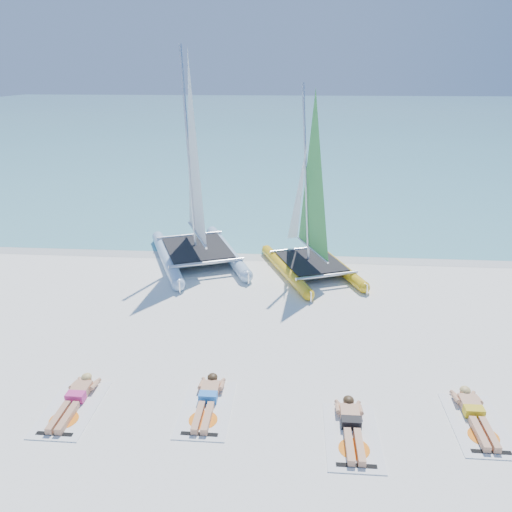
{
  "coord_description": "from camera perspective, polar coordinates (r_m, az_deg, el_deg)",
  "views": [
    {
      "loc": [
        1.36,
        -11.57,
        6.37
      ],
      "look_at": [
        0.35,
        1.2,
        1.55
      ],
      "focal_mm": 35.0,
      "sensor_mm": 36.0,
      "label": 1
    }
  ],
  "objects": [
    {
      "name": "ground",
      "position": [
        13.28,
        -1.93,
        -8.06
      ],
      "size": [
        140.0,
        140.0,
        0.0
      ],
      "primitive_type": "plane",
      "color": "white",
      "rests_on": "ground"
    },
    {
      "name": "sea",
      "position": [
        74.86,
        3.61,
        15.72
      ],
      "size": [
        140.0,
        115.0,
        0.01
      ],
      "primitive_type": "cube",
      "color": "#75C3C2",
      "rests_on": "ground"
    },
    {
      "name": "wet_sand_strip",
      "position": [
        18.27,
        -0.03,
        0.23
      ],
      "size": [
        140.0,
        1.4,
        0.01
      ],
      "primitive_type": "cube",
      "color": "silver",
      "rests_on": "ground"
    },
    {
      "name": "catamaran_blue",
      "position": [
        17.28,
        -7.05,
        6.52
      ],
      "size": [
        4.45,
        5.99,
        7.39
      ],
      "rotation": [
        0.0,
        0.0,
        0.39
      ],
      "color": "#ABCDE2",
      "rests_on": "ground"
    },
    {
      "name": "catamaran_yellow",
      "position": [
        16.56,
        5.91,
        5.0
      ],
      "size": [
        3.65,
        5.0,
        6.17
      ],
      "rotation": [
        0.0,
        0.0,
        0.37
      ],
      "color": "yellow",
      "rests_on": "ground"
    },
    {
      "name": "towel_a",
      "position": [
        11.05,
        -20.33,
        -16.04
      ],
      "size": [
        1.0,
        1.85,
        0.02
      ],
      "primitive_type": "cube",
      "color": "white",
      "rests_on": "ground"
    },
    {
      "name": "sunbather_a",
      "position": [
        11.12,
        -19.99,
        -15.02
      ],
      "size": [
        0.37,
        1.73,
        0.26
      ],
      "color": "tan",
      "rests_on": "towel_a"
    },
    {
      "name": "towel_b",
      "position": [
        10.46,
        -5.71,
        -16.99
      ],
      "size": [
        1.0,
        1.85,
        0.02
      ],
      "primitive_type": "cube",
      "color": "white",
      "rests_on": "ground"
    },
    {
      "name": "sunbather_b",
      "position": [
        10.54,
        -5.54,
        -15.88
      ],
      "size": [
        0.37,
        1.73,
        0.26
      ],
      "color": "tan",
      "rests_on": "towel_b"
    },
    {
      "name": "towel_c",
      "position": [
        9.96,
        10.92,
        -19.54
      ],
      "size": [
        1.0,
        1.85,
        0.02
      ],
      "primitive_type": "cube",
      "color": "white",
      "rests_on": "ground"
    },
    {
      "name": "sunbather_c",
      "position": [
        10.04,
        10.85,
        -18.36
      ],
      "size": [
        0.37,
        1.73,
        0.26
      ],
      "color": "tan",
      "rests_on": "towel_c"
    },
    {
      "name": "towel_d",
      "position": [
        10.9,
        23.94,
        -17.17
      ],
      "size": [
        1.0,
        1.85,
        0.02
      ],
      "primitive_type": "cube",
      "color": "white",
      "rests_on": "ground"
    },
    {
      "name": "sunbather_d",
      "position": [
        10.98,
        23.71,
        -16.11
      ],
      "size": [
        0.37,
        1.73,
        0.26
      ],
      "color": "tan",
      "rests_on": "towel_d"
    }
  ]
}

